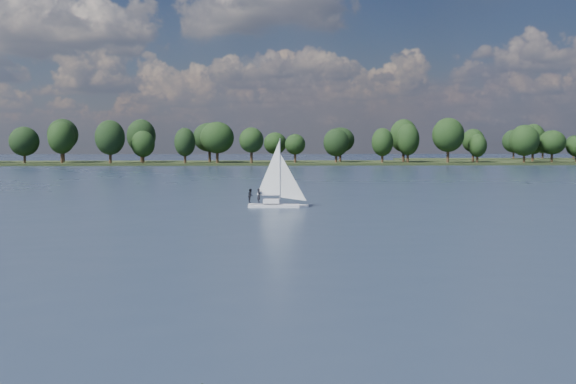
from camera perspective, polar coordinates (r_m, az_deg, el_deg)
The scene contains 4 objects.
ground at distance 119.06m, azimuth 3.74°, elevation 0.91°, with size 700.00×700.00×0.00m, color #233342.
far_shore at distance 230.56m, azimuth 0.48°, elevation 2.52°, with size 660.00×40.00×1.50m, color black.
sailboat at distance 70.21m, azimuth -1.24°, elevation 0.42°, with size 6.10×2.04×7.91m.
treeline at distance 226.41m, azimuth -1.32°, elevation 4.57°, with size 562.84×74.12×18.01m.
Camera 1 is at (-13.95, -18.04, 6.88)m, focal length 40.00 mm.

